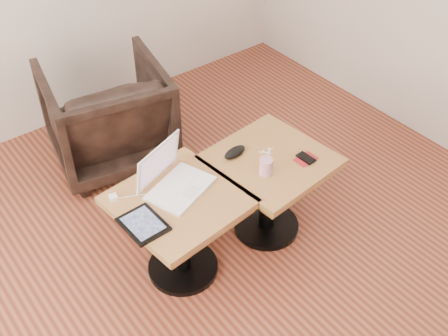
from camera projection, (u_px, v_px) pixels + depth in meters
room_shell at (206, 131)px, 1.79m from camera, size 4.52×4.52×2.71m
side_table_left at (180, 218)px, 2.82m from camera, size 0.64×0.64×0.53m
side_table_right at (269, 177)px, 3.06m from camera, size 0.64×0.64×0.53m
laptop at (173, 180)px, 2.77m from camera, size 0.39×0.35×0.23m
tablet at (143, 224)px, 2.59m from camera, size 0.18×0.23×0.02m
charging_adapter at (113, 198)px, 2.73m from camera, size 0.04×0.04×0.02m
glasses_case at (235, 152)px, 2.98m from camera, size 0.15×0.08×0.04m
striped_cup at (266, 167)px, 2.85m from camera, size 0.08×0.08×0.09m
earbuds_tangle at (267, 151)px, 3.01m from camera, size 0.08×0.05×0.02m
phone_on_sleeve at (306, 158)px, 2.96m from camera, size 0.12×0.10×0.01m
armchair at (108, 115)px, 3.61m from camera, size 0.87×0.88×0.68m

